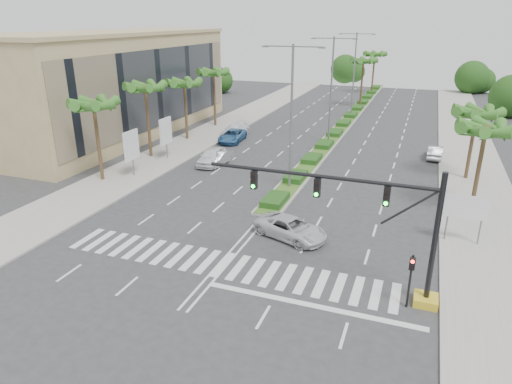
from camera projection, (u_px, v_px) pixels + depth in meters
ground at (223, 265)px, 27.41m from camera, size 160.00×160.00×0.00m
footpath_right at (475, 186)px, 39.92m from camera, size 6.00×120.00×0.15m
footpath_left at (172, 153)px, 49.84m from camera, size 6.00×120.00×0.15m
median at (350, 118)px, 66.75m from camera, size 2.20×75.00×0.20m
median_grass at (350, 118)px, 66.71m from camera, size 1.80×75.00×0.04m
building at (117, 86)px, 56.49m from camera, size 12.00×36.00×12.00m
signal_gantry at (388, 237)px, 23.15m from camera, size 12.60×1.20×7.20m
pedestrian_signal at (411, 273)px, 22.63m from camera, size 0.28×0.36×3.00m
direction_sign at (466, 209)px, 29.12m from camera, size 2.70×0.11×3.40m
billboard_near at (131, 146)px, 41.58m from camera, size 0.18×2.10×4.35m
billboard_far at (166, 131)px, 46.83m from camera, size 0.18×2.10×4.35m
palm_left_near at (94, 107)px, 39.15m from camera, size 4.57×4.68×7.55m
palm_left_mid at (146, 90)px, 46.01m from camera, size 4.57×4.68×7.95m
palm_left_far at (184, 85)px, 53.22m from camera, size 4.57×4.68×7.35m
palm_left_end at (214, 75)px, 60.08m from camera, size 4.57×4.68×7.75m
palm_right_near at (485, 132)px, 32.71m from camera, size 4.57×4.68×7.05m
palm_right_far at (476, 115)px, 39.81m from camera, size 4.57×4.68×6.75m
palm_median_a at (363, 63)px, 72.97m from camera, size 4.57×4.68×8.05m
palm_median_b at (375, 56)px, 86.10m from camera, size 4.57×4.68×8.05m
streetlight_near at (291, 110)px, 37.22m from camera, size 5.10×0.25×12.00m
streetlight_mid at (331, 85)px, 51.22m from camera, size 5.10×0.25×12.00m
streetlight_far at (354, 71)px, 65.23m from camera, size 5.10×0.25×12.00m
car_parked_a at (212, 156)px, 45.88m from camera, size 2.40×5.01×1.65m
car_parked_b at (219, 158)px, 45.87m from camera, size 1.66×4.04×1.30m
car_parked_c at (232, 136)px, 54.35m from camera, size 2.83×5.33×1.43m
car_parked_d at (235, 130)px, 56.83m from camera, size 2.50×5.43×1.54m
car_crossing at (291, 228)px, 30.52m from camera, size 5.61×3.99×1.42m
car_right at (435, 152)px, 47.87m from camera, size 1.66×4.21×1.36m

